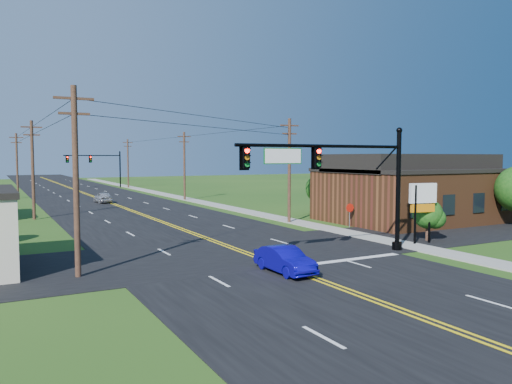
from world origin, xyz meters
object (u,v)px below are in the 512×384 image
signal_mast_main (339,174)px  stop_sign (350,210)px  blue_car (285,260)px  signal_mast_far (96,163)px

signal_mast_main → stop_sign: 12.51m
blue_car → stop_sign: stop_sign is taller
signal_mast_far → stop_sign: (7.96, -63.02, -3.11)m
signal_mast_far → blue_car: bearing=-93.8°
signal_mast_main → stop_sign: (8.06, 8.98, -3.32)m
signal_mast_far → blue_car: size_ratio=2.83×
signal_mast_main → signal_mast_far: (0.10, 72.00, -0.20)m
signal_mast_main → stop_sign: bearing=48.1°
signal_mast_main → signal_mast_far: 72.00m
signal_mast_far → signal_mast_main: bearing=-90.1°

